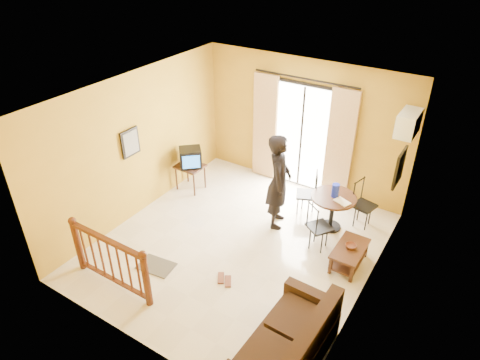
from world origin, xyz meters
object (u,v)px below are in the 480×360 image
Objects in this scene: dining_table at (333,203)px; sofa at (289,347)px; coffee_table at (349,253)px; standing_person at (279,182)px; television at (190,158)px.

dining_table is 0.46× the size of sofa.
sofa reaches higher than coffee_table.
coffee_table is 2.26m from sofa.
dining_table is 3.16m from sofa.
standing_person is at bearing 165.90° from coffee_table.
coffee_table is (3.72, -0.50, -0.53)m from television.
television is 3.09m from dining_table.
television is 0.32× the size of standing_person.
dining_table is (3.06, 0.32, -0.22)m from television.
standing_person is (2.13, -0.10, 0.16)m from television.
standing_person is (-1.59, 2.66, 0.61)m from sofa.
standing_person is (-0.93, -0.42, 0.38)m from dining_table.
coffee_table is at bearing -51.43° from dining_table.
sofa is at bearing -77.90° from dining_table.
standing_person reaches higher than dining_table.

